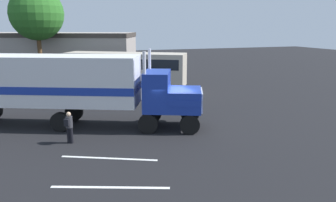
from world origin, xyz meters
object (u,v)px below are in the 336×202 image
(tree_left, at_px, (37,14))
(person_bystander, at_px, (69,126))
(parked_bus, at_px, (126,67))
(semi_truck, at_px, (67,84))

(tree_left, bearing_deg, person_bystander, -85.04)
(parked_bus, relative_size, tree_left, 1.10)
(semi_truck, bearing_deg, parked_bus, 60.81)
(semi_truck, bearing_deg, tree_left, 96.32)
(person_bystander, relative_size, tree_left, 0.17)
(semi_truck, xyz_separation_m, parked_bus, (5.55, 9.93, -0.46))
(parked_bus, bearing_deg, semi_truck, -119.19)
(semi_truck, xyz_separation_m, tree_left, (-1.93, 17.46, 4.47))
(parked_bus, bearing_deg, tree_left, 134.79)
(semi_truck, height_order, tree_left, tree_left)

